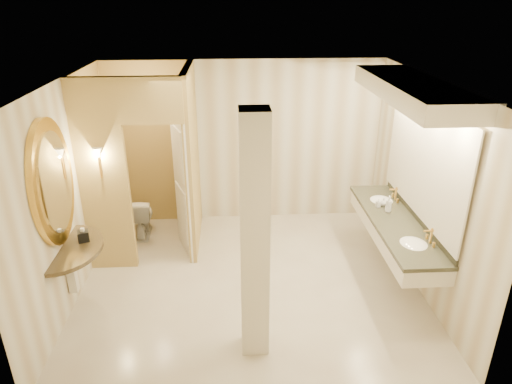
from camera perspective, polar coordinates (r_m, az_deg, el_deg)
floor at (r=6.39m, az=-0.79°, el=-11.04°), size 4.50×4.50×0.00m
ceiling at (r=5.33m, az=-0.95°, el=13.53°), size 4.50×4.50×0.00m
wall_back at (r=7.60m, az=-1.56°, el=6.16°), size 4.50×0.02×2.70m
wall_front at (r=3.98m, az=0.48°, el=-11.46°), size 4.50×0.02×2.70m
wall_left at (r=6.07m, az=-22.59°, el=-0.39°), size 0.02×4.00×2.70m
wall_right at (r=6.24m, az=20.26°, el=0.61°), size 0.02×4.00×2.70m
toilet_closet at (r=6.67m, az=-10.92°, el=3.50°), size 1.50×1.55×2.70m
wall_sconce at (r=6.23m, az=-19.13°, el=4.50°), size 0.14×0.14×0.42m
vanity at (r=6.05m, az=18.20°, el=3.05°), size 0.75×2.50×2.09m
console_shelf at (r=5.68m, az=-23.57°, el=-2.19°), size 1.13×1.13×2.02m
pillar at (r=4.61m, az=-0.16°, el=-6.14°), size 0.29×0.29×2.70m
tissue_box at (r=5.92m, az=-20.78°, el=-5.16°), size 0.16×0.16×0.13m
toilet at (r=7.57m, az=-14.16°, el=-2.95°), size 0.40×0.67×0.67m
soap_bottle_a at (r=6.61m, az=15.04°, el=-1.32°), size 0.07×0.07×0.12m
soap_bottle_b at (r=6.66m, az=15.65°, el=-1.20°), size 0.12×0.12×0.12m
soap_bottle_c at (r=6.48m, az=16.26°, el=-1.43°), size 0.11×0.11×0.23m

